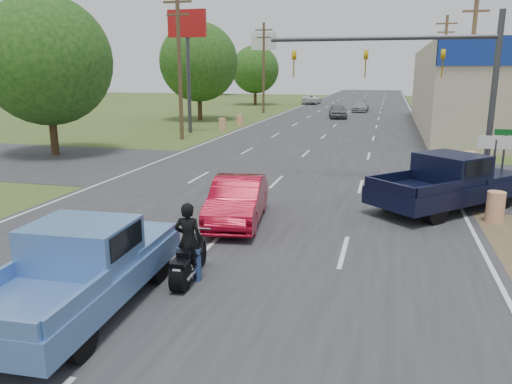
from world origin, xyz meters
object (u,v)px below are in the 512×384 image
(rider, at_px, (188,244))
(distant_car_silver, at_px, (360,106))
(blue_pickup, at_px, (84,265))
(red_convertible, at_px, (237,201))
(motorcycle, at_px, (188,262))
(distant_car_white, at_px, (312,99))
(navy_pickup, at_px, (451,182))
(distant_car_grey, at_px, (338,111))

(rider, bearing_deg, distant_car_silver, -94.37)
(rider, distance_m, blue_pickup, 2.33)
(red_convertible, distance_m, motorcycle, 4.66)
(rider, xyz_separation_m, blue_pickup, (-1.51, -1.78, 0.03))
(distant_car_white, bearing_deg, blue_pickup, 95.21)
(motorcycle, height_order, blue_pickup, blue_pickup)
(distant_car_silver, bearing_deg, blue_pickup, -90.24)
(red_convertible, xyz_separation_m, distant_car_silver, (1.17, 46.70, -0.08))
(navy_pickup, distance_m, distant_car_white, 57.79)
(rider, distance_m, distant_car_white, 64.68)
(distant_car_silver, bearing_deg, navy_pickup, -80.36)
(distant_car_grey, bearing_deg, motorcycle, -97.85)
(navy_pickup, bearing_deg, rider, -85.13)
(rider, height_order, distant_car_grey, rider)
(motorcycle, height_order, navy_pickup, navy_pickup)
(distant_car_silver, bearing_deg, distant_car_white, 123.21)
(rider, bearing_deg, distant_car_grey, -92.20)
(blue_pickup, bearing_deg, rider, 46.79)
(distant_car_silver, relative_size, distant_car_white, 0.87)
(motorcycle, bearing_deg, distant_car_silver, 85.63)
(blue_pickup, height_order, distant_car_white, blue_pickup)
(motorcycle, height_order, distant_car_silver, distant_car_silver)
(motorcycle, xyz_separation_m, navy_pickup, (6.43, 8.12, 0.51))
(blue_pickup, distance_m, distant_car_grey, 43.99)
(navy_pickup, xyz_separation_m, distant_car_grey, (-7.26, 34.14, -0.25))
(red_convertible, height_order, navy_pickup, navy_pickup)
(distant_car_grey, bearing_deg, distant_car_white, 96.20)
(distant_car_grey, relative_size, distant_car_white, 0.85)
(navy_pickup, relative_size, distant_car_white, 1.15)
(distant_car_silver, height_order, distant_car_white, distant_car_white)
(rider, relative_size, blue_pickup, 0.32)
(navy_pickup, bearing_deg, distant_car_white, 146.68)
(distant_car_silver, bearing_deg, distant_car_grey, -98.60)
(red_convertible, bearing_deg, distant_car_grey, 83.10)
(red_convertible, height_order, rider, rider)
(red_convertible, distance_m, blue_pickup, 6.51)
(rider, xyz_separation_m, navy_pickup, (6.43, 8.07, 0.10))
(motorcycle, xyz_separation_m, distant_car_grey, (-0.83, 42.26, 0.26))
(red_convertible, bearing_deg, navy_pickup, 19.71)
(rider, height_order, blue_pickup, blue_pickup)
(rider, relative_size, distant_car_silver, 0.40)
(red_convertible, distance_m, rider, 4.61)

